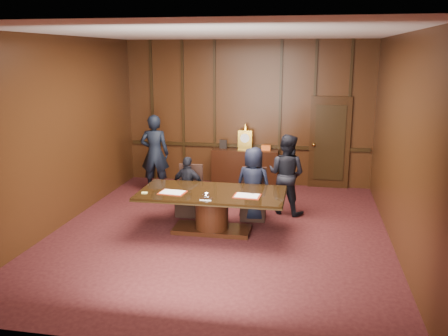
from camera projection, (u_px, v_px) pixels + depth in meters
The scene contains 13 objects.
room at pixel (225, 138), 8.31m from camera, with size 7.00×7.04×3.50m.
sideboard at pixel (245, 166), 11.60m from camera, with size 1.60×0.45×1.54m.
conference_table at pixel (212, 205), 8.55m from camera, with size 2.62×1.32×0.76m.
folder_left at pixel (173, 192), 8.42m from camera, with size 0.49×0.38×0.02m.
folder_right at pixel (247, 196), 8.21m from camera, with size 0.48×0.36×0.02m.
inkstand at pixel (206, 196), 8.05m from camera, with size 0.20×0.14×0.12m.
notepad at pixel (145, 193), 8.40m from camera, with size 0.10×0.07×0.01m, color #F2E676.
chair_left at pixel (189, 200), 9.55m from camera, with size 0.49×0.49×0.99m.
chair_right at pixel (253, 204), 9.32m from camera, with size 0.50×0.50×0.99m.
signatory_left at pixel (188, 186), 9.41m from camera, with size 0.70×0.29×1.20m, color black.
signatory_right at pixel (253, 184), 9.15m from camera, with size 0.70×0.46×1.44m, color black.
witness_left at pixel (155, 153), 11.01m from camera, with size 0.66×0.43×1.82m, color black.
witness_right at pixel (286, 174), 9.51m from camera, with size 0.79×0.61×1.62m, color black.
Camera 1 is at (1.56, -7.92, 3.17)m, focal length 38.00 mm.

